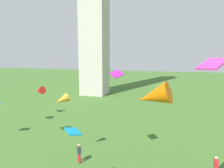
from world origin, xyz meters
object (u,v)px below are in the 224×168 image
Objects in this scene: kite_flying_1 at (117,74)px; kite_flying_4 at (39,91)px; person_5 at (79,152)px; kite_flying_11 at (213,64)px; kite_flying_8 at (154,96)px; person_0 at (216,166)px; kite_flying_10 at (73,131)px; kite_flying_2 at (62,100)px.

kite_flying_4 is (-15.07, 10.32, -3.96)m from kite_flying_1.
kite_flying_11 is (9.54, -4.85, 8.15)m from person_5.
kite_flying_11 reaches higher than kite_flying_8.
kite_flying_4 reaches higher than person_5.
person_0 is at bearing -162.91° from kite_flying_11.
kite_flying_10 is (-1.29, -5.71, -3.12)m from kite_flying_1.
person_5 is 7.68m from kite_flying_1.
kite_flying_1 reaches higher than person_0.
kite_flying_1 is 0.67× the size of kite_flying_4.
kite_flying_1 is at bearing -88.91° from person_0.
kite_flying_2 is 0.82× the size of kite_flying_8.
kite_flying_1 is 0.78× the size of kite_flying_8.
kite_flying_1 reaches higher than kite_flying_4.
kite_flying_1 is 0.95× the size of kite_flying_2.
kite_flying_1 is 6.63m from kite_flying_10.
person_5 is 6.27m from kite_flying_10.
person_0 is at bearing 158.48° from kite_flying_8.
kite_flying_4 is (-11.94, 11.40, 2.98)m from person_5.
person_0 is 10.60m from kite_flying_1.
kite_flying_4 is (-10.24, 11.08, -1.57)m from kite_flying_2.
kite_flying_10 is at bearing 125.30° from kite_flying_1.
person_5 is 4.87m from kite_flying_2.
person_0 is 11.41m from kite_flying_10.
kite_flying_1 is 8.82m from kite_flying_11.
kite_flying_11 is at bearing 129.40° from kite_flying_8.
person_0 is at bearing -134.33° from kite_flying_1.
kite_flying_8 is (3.78, -7.44, -0.25)m from kite_flying_1.
kite_flying_8 is at bearing 8.02° from person_5.
kite_flying_10 is at bearing -17.70° from person_5.
person_5 is at bearing 67.62° from kite_flying_4.
kite_flying_1 is 1.03× the size of kite_flying_10.
kite_flying_8 is at bearing 67.99° from kite_flying_4.
person_5 is 0.94× the size of kite_flying_8.
kite_flying_2 is (-1.70, 0.32, 4.55)m from person_5.
person_5 is at bearing 26.11° from kite_flying_2.
kite_flying_8 is at bearing -26.68° from kite_flying_11.
person_5 is 1.14× the size of kite_flying_2.
person_0 is 10.62m from kite_flying_8.
kite_flying_2 is 11.11m from kite_flying_8.
person_5 is 1.19× the size of kite_flying_1.
kite_flying_2 is (-4.83, -0.76, -2.38)m from kite_flying_1.
kite_flying_8 is (6.91, -6.37, 6.69)m from person_5.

